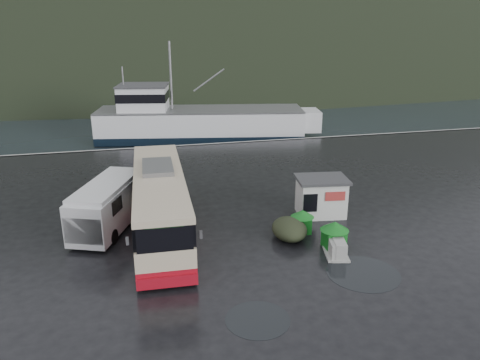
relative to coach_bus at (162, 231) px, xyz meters
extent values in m
plane|color=black|center=(3.27, -1.54, 0.00)|extent=(160.00, 160.00, 0.00)
cube|color=black|center=(3.27, 108.46, 0.00)|extent=(300.00, 180.00, 0.02)
cube|color=#999993|center=(3.27, 18.46, 0.00)|extent=(160.00, 0.60, 1.50)
ellipsoid|color=black|center=(13.27, 248.46, 0.00)|extent=(780.00, 540.00, 570.00)
cylinder|color=black|center=(8.72, -6.81, 0.01)|extent=(3.39, 3.39, 0.01)
cylinder|color=black|center=(3.04, -9.10, 0.01)|extent=(2.57, 2.57, 0.01)
camera|label=1|loc=(-1.20, -24.02, 11.06)|focal=35.00mm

